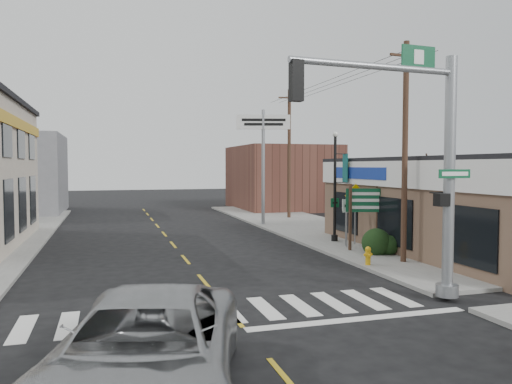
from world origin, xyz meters
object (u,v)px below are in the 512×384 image
object	(u,v)px
guide_sign	(364,207)
utility_pole_far	(289,152)
traffic_signal_pole	(425,151)
bare_tree	(448,163)
fire_hydrant	(368,255)
utility_pole_near	(405,150)
lamp_post	(336,178)
dance_center_sign	(263,139)
suv	(146,352)

from	to	relation	value
guide_sign	utility_pole_far	xyz separation A→B (m)	(1.64, 13.93, 2.81)
traffic_signal_pole	bare_tree	world-z (taller)	traffic_signal_pole
fire_hydrant	bare_tree	xyz separation A→B (m)	(3.30, -0.20, 3.47)
fire_hydrant	utility_pole_near	world-z (taller)	utility_pole_near
fire_hydrant	lamp_post	distance (m)	6.59
lamp_post	traffic_signal_pole	bearing A→B (deg)	-88.79
lamp_post	bare_tree	distance (m)	6.31
guide_sign	dance_center_sign	distance (m)	11.27
fire_hydrant	utility_pole_far	world-z (taller)	utility_pole_far
dance_center_sign	fire_hydrant	bearing A→B (deg)	-76.03
traffic_signal_pole	dance_center_sign	world-z (taller)	dance_center_sign
traffic_signal_pole	utility_pole_near	distance (m)	5.51
suv	dance_center_sign	world-z (taller)	dance_center_sign
lamp_post	utility_pole_far	bearing A→B (deg)	95.30
fire_hydrant	utility_pole_far	size ratio (longest dim) A/B	0.08
utility_pole_far	lamp_post	bearing A→B (deg)	-93.36
lamp_post	utility_pole_near	size ratio (longest dim) A/B	0.64
utility_pole_near	utility_pole_far	distance (m)	16.94
traffic_signal_pole	utility_pole_far	bearing A→B (deg)	75.40
suv	traffic_signal_pole	xyz separation A→B (m)	(7.86, 3.87, 3.40)
dance_center_sign	utility_pole_near	world-z (taller)	utility_pole_near
utility_pole_far	dance_center_sign	bearing A→B (deg)	-126.68
utility_pole_near	traffic_signal_pole	bearing A→B (deg)	-122.62
fire_hydrant	suv	bearing A→B (deg)	-135.80
suv	fire_hydrant	world-z (taller)	suv
guide_sign	fire_hydrant	distance (m)	3.81
lamp_post	dance_center_sign	distance (m)	8.36
traffic_signal_pole	utility_pole_far	distance (m)	22.13
suv	dance_center_sign	distance (m)	24.48
suv	utility_pole_near	bearing A→B (deg)	55.05
utility_pole_far	bare_tree	bearing A→B (deg)	-84.27
dance_center_sign	suv	bearing A→B (deg)	-97.16
suv	traffic_signal_pole	distance (m)	9.40
suv	traffic_signal_pole	size ratio (longest dim) A/B	0.90
guide_sign	utility_pole_near	bearing A→B (deg)	-69.90
suv	utility_pole_far	size ratio (longest dim) A/B	0.68
utility_pole_near	fire_hydrant	bearing A→B (deg)	-178.09
guide_sign	utility_pole_far	size ratio (longest dim) A/B	0.32
traffic_signal_pole	lamp_post	world-z (taller)	traffic_signal_pole
guide_sign	fire_hydrant	world-z (taller)	guide_sign
dance_center_sign	lamp_post	bearing A→B (deg)	-66.15
guide_sign	bare_tree	size ratio (longest dim) A/B	0.60
fire_hydrant	bare_tree	bearing A→B (deg)	-3.43
suv	bare_tree	distance (m)	15.02
suv	lamp_post	distance (m)	17.80
fire_hydrant	dance_center_sign	distance (m)	14.64
utility_pole_far	fire_hydrant	bearing A→B (deg)	-95.21
guide_sign	lamp_post	distance (m)	2.95
suv	utility_pole_far	world-z (taller)	utility_pole_far
bare_tree	utility_pole_far	bearing A→B (deg)	90.32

